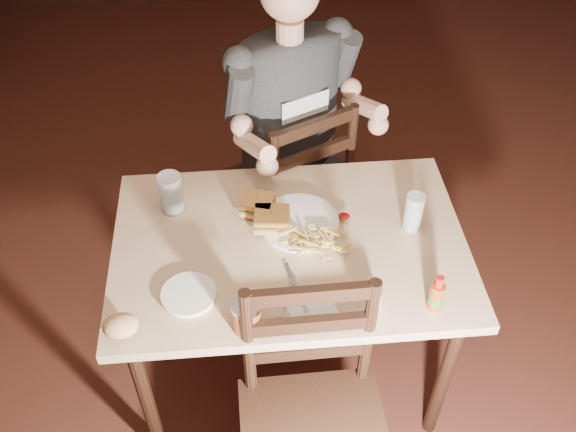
{
  "coord_description": "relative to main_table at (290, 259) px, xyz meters",
  "views": [
    {
      "loc": [
        0.03,
        -1.41,
        2.37
      ],
      "look_at": [
        0.22,
        0.12,
        0.85
      ],
      "focal_mm": 40.0,
      "sensor_mm": 36.0,
      "label": 1
    }
  ],
  "objects": [
    {
      "name": "sandwich_left",
      "position": [
        -0.1,
        0.15,
        0.14
      ],
      "size": [
        0.13,
        0.12,
        0.1
      ],
      "primitive_type": null,
      "rotation": [
        0.0,
        0.0,
        -0.33
      ],
      "color": "tan",
      "rests_on": "dinner_plate"
    },
    {
      "name": "hot_sauce",
      "position": [
        0.41,
        -0.33,
        0.15
      ],
      "size": [
        0.05,
        0.05,
        0.14
      ],
      "primitive_type": null,
      "rotation": [
        0.0,
        0.0,
        -0.03
      ],
      "color": "maroon",
      "rests_on": "main_table"
    },
    {
      "name": "bread_roll",
      "position": [
        -0.54,
        -0.31,
        0.13
      ],
      "size": [
        0.11,
        0.09,
        0.06
      ],
      "primitive_type": "ellipsoid",
      "rotation": [
        0.0,
        0.0,
        -0.03
      ],
      "color": "tan",
      "rests_on": "side_plate"
    },
    {
      "name": "sandwich_right",
      "position": [
        -0.05,
        0.08,
        0.15
      ],
      "size": [
        0.13,
        0.11,
        0.1
      ],
      "primitive_type": null,
      "rotation": [
        0.0,
        0.0,
        -0.14
      ],
      "color": "tan",
      "rests_on": "dinner_plate"
    },
    {
      "name": "napkin",
      "position": [
        0.03,
        -0.28,
        0.08
      ],
      "size": [
        0.17,
        0.16,
        0.0
      ],
      "primitive_type": "cube",
      "rotation": [
        0.0,
        0.0,
        0.21
      ],
      "color": "white",
      "rests_on": "main_table"
    },
    {
      "name": "syrup_dispenser",
      "position": [
        -0.17,
        -0.33,
        0.14
      ],
      "size": [
        0.1,
        0.1,
        0.12
      ],
      "primitive_type": null,
      "rotation": [
        0.0,
        0.0,
        -0.03
      ],
      "color": "maroon",
      "rests_on": "main_table"
    },
    {
      "name": "fries_pile",
      "position": [
        0.08,
        -0.03,
        0.11
      ],
      "size": [
        0.26,
        0.19,
        0.04
      ],
      "primitive_type": null,
      "rotation": [
        0.0,
        0.0,
        -0.03
      ],
      "color": "tan",
      "rests_on": "dinner_plate"
    },
    {
      "name": "chair_far",
      "position": [
        0.07,
        0.63,
        -0.21
      ],
      "size": [
        0.59,
        0.62,
        0.95
      ],
      "primitive_type": null,
      "rotation": [
        0.0,
        0.0,
        3.55
      ],
      "color": "black",
      "rests_on": "ground"
    },
    {
      "name": "dinner_plate",
      "position": [
        0.04,
        0.08,
        0.09
      ],
      "size": [
        0.28,
        0.28,
        0.02
      ],
      "primitive_type": "cylinder",
      "rotation": [
        0.0,
        0.0,
        -0.03
      ],
      "color": "white",
      "rests_on": "main_table"
    },
    {
      "name": "glass_left",
      "position": [
        -0.39,
        0.22,
        0.16
      ],
      "size": [
        0.09,
        0.09,
        0.15
      ],
      "primitive_type": "cylinder",
      "rotation": [
        0.0,
        0.0,
        -0.03
      ],
      "color": "silver",
      "rests_on": "main_table"
    },
    {
      "name": "diner",
      "position": [
        0.09,
        0.58,
        0.3
      ],
      "size": [
        0.7,
        0.64,
        0.99
      ],
      "primitive_type": null,
      "rotation": [
        0.0,
        0.0,
        0.4
      ],
      "color": "#333639",
      "rests_on": "chair_far"
    },
    {
      "name": "room_shell",
      "position": [
        -0.22,
        -0.07,
        0.71
      ],
      "size": [
        7.0,
        7.0,
        7.0
      ],
      "color": "black",
      "rests_on": "ground"
    },
    {
      "name": "fork",
      "position": [
        -0.04,
        -0.23,
        0.09
      ],
      "size": [
        0.08,
        0.16,
        0.01
      ],
      "primitive_type": "cube",
      "rotation": [
        0.0,
        0.0,
        -0.4
      ],
      "color": "silver",
      "rests_on": "napkin"
    },
    {
      "name": "side_plate",
      "position": [
        -0.34,
        -0.19,
        0.09
      ],
      "size": [
        0.18,
        0.18,
        0.01
      ],
      "primitive_type": "cylinder",
      "rotation": [
        0.0,
        0.0,
        -0.03
      ],
      "color": "white",
      "rests_on": "main_table"
    },
    {
      "name": "salt_shaker",
      "position": [
        0.23,
        -0.3,
        0.12
      ],
      "size": [
        0.04,
        0.04,
        0.07
      ],
      "primitive_type": null,
      "rotation": [
        0.0,
        0.0,
        -0.03
      ],
      "color": "white",
      "rests_on": "main_table"
    },
    {
      "name": "main_table",
      "position": [
        0.0,
        0.0,
        0.0
      ],
      "size": [
        1.23,
        0.85,
        0.77
      ],
      "rotation": [
        0.0,
        0.0,
        -0.03
      ],
      "color": "tan",
      "rests_on": "ground"
    },
    {
      "name": "knife",
      "position": [
        -0.0,
        -0.2,
        0.09
      ],
      "size": [
        0.05,
        0.21,
        0.01
      ],
      "primitive_type": "cube",
      "rotation": [
        0.0,
        0.0,
        0.19
      ],
      "color": "silver",
      "rests_on": "napkin"
    },
    {
      "name": "ketchup_dollop",
      "position": [
        0.2,
        0.08,
        0.1
      ],
      "size": [
        0.04,
        0.04,
        0.01
      ],
      "primitive_type": "ellipsoid",
      "rotation": [
        0.0,
        0.0,
        -0.03
      ],
      "color": "maroon",
      "rests_on": "dinner_plate"
    },
    {
      "name": "glass_right",
      "position": [
        0.43,
        0.02,
        0.15
      ],
      "size": [
        0.07,
        0.07,
        0.15
      ],
      "primitive_type": "cylinder",
      "rotation": [
        0.0,
        0.0,
        -0.03
      ],
      "color": "silver",
      "rests_on": "main_table"
    }
  ]
}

